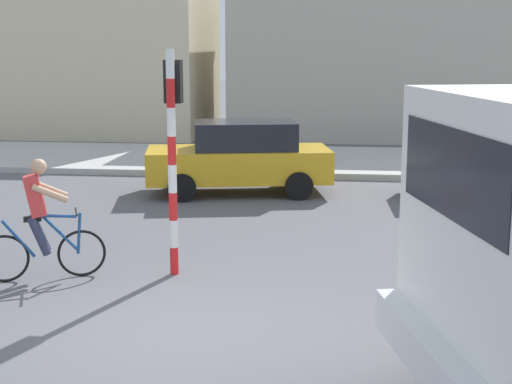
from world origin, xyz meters
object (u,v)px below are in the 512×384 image
traffic_light_pole (173,131)px  car_red_near (240,157)px  pedestrian_near_kerb (490,158)px  cyclist (41,220)px  car_white_mid (501,162)px

traffic_light_pole → car_red_near: traffic_light_pole is taller
traffic_light_pole → pedestrian_near_kerb: traffic_light_pole is taller
car_red_near → traffic_light_pole: bearing=-91.2°
cyclist → car_white_mid: bearing=40.9°
car_white_mid → pedestrian_near_kerb: (-0.18, 0.28, 0.03)m
traffic_light_pole → car_white_mid: 8.37m
traffic_light_pole → pedestrian_near_kerb: 8.45m
cyclist → pedestrian_near_kerb: 10.00m
car_white_mid → pedestrian_near_kerb: 0.34m
car_red_near → pedestrian_near_kerb: size_ratio=2.63×
cyclist → pedestrian_near_kerb: cyclist is taller
cyclist → traffic_light_pole: size_ratio=0.54×
car_white_mid → traffic_light_pole: bearing=-133.8°
cyclist → traffic_light_pole: bearing=16.8°
traffic_light_pole → car_red_near: size_ratio=0.75×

